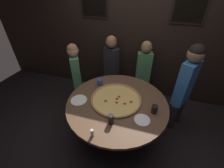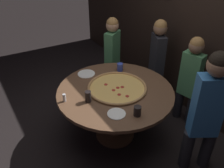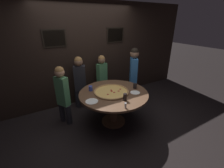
# 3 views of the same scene
# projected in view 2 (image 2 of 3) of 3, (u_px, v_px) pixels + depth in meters

# --- Properties ---
(ground_plane) EXTENTS (24.00, 24.00, 0.00)m
(ground_plane) POSITION_uv_depth(u_px,v_px,m) (115.00, 134.00, 3.45)
(ground_plane) COLOR black
(back_wall) EXTENTS (6.40, 0.08, 2.60)m
(back_wall) POSITION_uv_depth(u_px,v_px,m) (199.00, 26.00, 3.33)
(back_wall) COLOR black
(back_wall) RESTS_ON ground_plane
(dining_table) EXTENTS (1.44, 1.44, 0.74)m
(dining_table) POSITION_uv_depth(u_px,v_px,m) (115.00, 100.00, 3.13)
(dining_table) COLOR brown
(dining_table) RESTS_ON ground_plane
(giant_pizza) EXTENTS (0.74, 0.74, 0.03)m
(giant_pizza) POSITION_uv_depth(u_px,v_px,m) (117.00, 87.00, 3.08)
(giant_pizza) COLOR #EAB75B
(giant_pizza) RESTS_ON dining_table
(drink_cup_near_left) EXTENTS (0.08, 0.08, 0.11)m
(drink_cup_near_left) POSITION_uv_depth(u_px,v_px,m) (137.00, 111.00, 2.63)
(drink_cup_near_left) COLOR black
(drink_cup_near_left) RESTS_ON dining_table
(drink_cup_by_shaker) EXTENTS (0.07, 0.07, 0.13)m
(drink_cup_by_shaker) POSITION_uv_depth(u_px,v_px,m) (88.00, 97.00, 2.83)
(drink_cup_by_shaker) COLOR black
(drink_cup_by_shaker) RESTS_ON dining_table
(drink_cup_centre_back) EXTENTS (0.08, 0.08, 0.11)m
(drink_cup_centre_back) POSITION_uv_depth(u_px,v_px,m) (120.00, 67.00, 3.43)
(drink_cup_centre_back) COLOR #384CB7
(drink_cup_centre_back) RESTS_ON dining_table
(white_plate_left_side) EXTENTS (0.20, 0.20, 0.01)m
(white_plate_left_side) POSITION_uv_depth(u_px,v_px,m) (116.00, 114.00, 2.67)
(white_plate_left_side) COLOR white
(white_plate_left_side) RESTS_ON dining_table
(white_plate_beside_cup) EXTENTS (0.23, 0.23, 0.01)m
(white_plate_beside_cup) POSITION_uv_depth(u_px,v_px,m) (86.00, 74.00, 3.38)
(white_plate_beside_cup) COLOR white
(white_plate_beside_cup) RESTS_ON dining_table
(condiment_shaker) EXTENTS (0.04, 0.04, 0.10)m
(condiment_shaker) POSITION_uv_depth(u_px,v_px,m) (64.00, 98.00, 2.84)
(condiment_shaker) COLOR silver
(condiment_shaker) RESTS_ON dining_table
(diner_centre_back) EXTENTS (0.27, 0.34, 1.30)m
(diner_centre_back) POSITION_uv_depth(u_px,v_px,m) (112.00, 52.00, 3.95)
(diner_centre_back) COLOR #232328
(diner_centre_back) RESTS_ON ground_plane
(diner_side_right) EXTENTS (0.34, 0.20, 1.30)m
(diner_side_right) POSITION_uv_depth(u_px,v_px,m) (190.00, 76.00, 3.34)
(diner_side_right) COLOR #232328
(diner_side_right) RESTS_ON ground_plane
(diner_side_left) EXTENTS (0.31, 0.39, 1.50)m
(diner_side_left) POSITION_uv_depth(u_px,v_px,m) (207.00, 109.00, 2.57)
(diner_side_left) COLOR #232328
(diner_side_left) RESTS_ON ground_plane
(diner_far_right) EXTENTS (0.36, 0.24, 1.34)m
(diner_far_right) POSITION_uv_depth(u_px,v_px,m) (157.00, 57.00, 3.76)
(diner_far_right) COLOR #232328
(diner_far_right) RESTS_ON ground_plane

